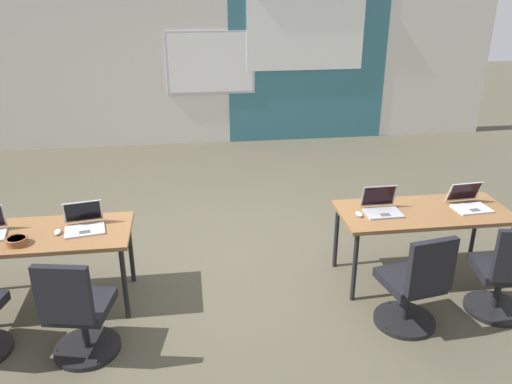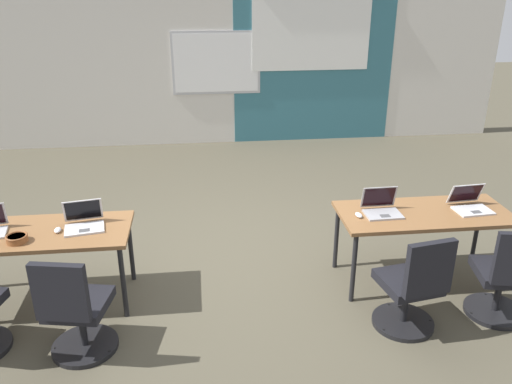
% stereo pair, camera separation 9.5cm
% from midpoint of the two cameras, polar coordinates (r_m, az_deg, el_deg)
% --- Properties ---
extents(ground_plane, '(24.00, 24.00, 0.00)m').
position_cam_midpoint_polar(ground_plane, '(5.55, -1.93, -7.20)').
color(ground_plane, '#4C4738').
extents(back_wall_assembly, '(10.00, 0.27, 2.80)m').
position_cam_midpoint_polar(back_wall_assembly, '(9.10, -3.99, 14.15)').
color(back_wall_assembly, silver).
rests_on(back_wall_assembly, ground).
extents(desk_near_left, '(1.60, 0.70, 0.72)m').
position_cam_midpoint_polar(desk_near_left, '(4.90, -22.34, -4.64)').
color(desk_near_left, brown).
rests_on(desk_near_left, ground).
extents(desk_near_right, '(1.60, 0.70, 0.72)m').
position_cam_midpoint_polar(desk_near_right, '(5.15, 18.38, -2.68)').
color(desk_near_right, brown).
rests_on(desk_near_right, ground).
extents(mouse_near_left_end, '(0.08, 0.11, 0.03)m').
position_cam_midpoint_polar(mouse_near_left_end, '(4.85, -24.26, -4.22)').
color(mouse_near_left_end, black).
rests_on(mouse_near_left_end, desk_near_left).
extents(laptop_near_right_end, '(0.35, 0.34, 0.22)m').
position_cam_midpoint_polar(laptop_near_right_end, '(5.32, 22.87, -1.26)').
color(laptop_near_right_end, silver).
rests_on(laptop_near_right_end, desk_near_right).
extents(chair_near_right_end, '(0.52, 0.57, 0.92)m').
position_cam_midpoint_polar(chair_near_right_end, '(4.96, 26.05, -8.73)').
color(chair_near_right_end, black).
rests_on(chair_near_right_end, ground).
extents(laptop_near_left_inner, '(0.38, 0.35, 0.23)m').
position_cam_midpoint_polar(laptop_near_left_inner, '(4.78, -17.76, -3.16)').
color(laptop_near_left_inner, silver).
rests_on(laptop_near_left_inner, desk_near_left).
extents(mouse_near_left_inner, '(0.06, 0.10, 0.03)m').
position_cam_midpoint_polar(mouse_near_left_inner, '(4.79, -20.34, -3.92)').
color(mouse_near_left_inner, silver).
rests_on(mouse_near_left_inner, desk_near_left).
extents(chair_near_left_inner, '(0.52, 0.57, 0.92)m').
position_cam_midpoint_polar(chair_near_left_inner, '(4.29, -18.47, -12.56)').
color(chair_near_left_inner, black).
rests_on(chair_near_left_inner, ground).
extents(laptop_near_right_inner, '(0.34, 0.29, 0.23)m').
position_cam_midpoint_polar(laptop_near_right_inner, '(4.97, 14.10, -1.73)').
color(laptop_near_right_inner, '#9E9EA3').
rests_on(laptop_near_right_inner, desk_near_right).
extents(mouse_near_right_inner, '(0.07, 0.11, 0.03)m').
position_cam_midpoint_polar(mouse_near_right_inner, '(4.86, 11.72, -2.48)').
color(mouse_near_right_inner, silver).
rests_on(mouse_near_right_inner, desk_near_right).
extents(chair_near_right_inner, '(0.52, 0.57, 0.92)m').
position_cam_midpoint_polar(chair_near_right_inner, '(4.53, 17.28, -10.31)').
color(chair_near_right_inner, black).
rests_on(chair_near_right_inner, ground).
extents(snack_bowl, '(0.18, 0.18, 0.06)m').
position_cam_midpoint_polar(snack_bowl, '(4.73, -24.17, -4.63)').
color(snack_bowl, brown).
rests_on(snack_bowl, desk_near_left).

